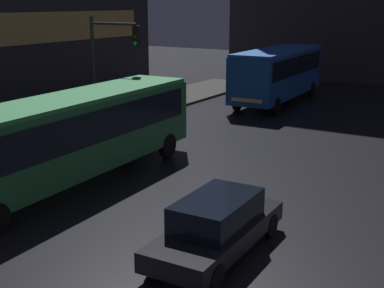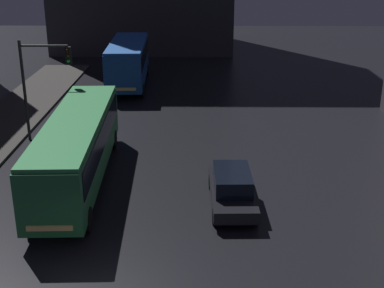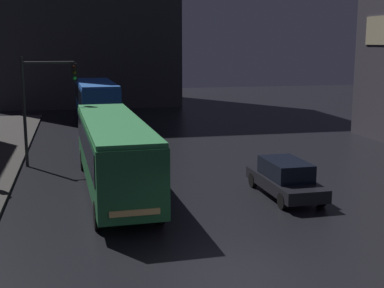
{
  "view_description": "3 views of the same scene",
  "coord_description": "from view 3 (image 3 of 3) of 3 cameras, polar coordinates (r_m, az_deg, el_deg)",
  "views": [
    {
      "loc": [
        10.17,
        -4.08,
        6.23
      ],
      "look_at": [
        0.87,
        11.19,
        1.46
      ],
      "focal_mm": 50.0,
      "sensor_mm": 36.0,
      "label": 1
    },
    {
      "loc": [
        2.77,
        -13.33,
        10.28
      ],
      "look_at": [
        2.5,
        9.19,
        1.87
      ],
      "focal_mm": 50.0,
      "sensor_mm": 36.0,
      "label": 2
    },
    {
      "loc": [
        -4.13,
        -13.15,
        6.29
      ],
      "look_at": [
        1.32,
        11.81,
        1.41
      ],
      "focal_mm": 50.0,
      "sensor_mm": 36.0,
      "label": 3
    }
  ],
  "objects": [
    {
      "name": "ground_plane",
      "position": [
        15.15,
        4.78,
        -13.74
      ],
      "size": [
        120.0,
        120.0,
        0.0
      ],
      "primitive_type": "plane",
      "color": "black"
    },
    {
      "name": "bus_near",
      "position": [
        22.66,
        -8.37,
        -0.39
      ],
      "size": [
        2.81,
        11.88,
        3.13
      ],
      "rotation": [
        0.0,
        0.0,
        3.18
      ],
      "color": "#236B38",
      "rests_on": "ground"
    },
    {
      "name": "bus_far",
      "position": [
        40.64,
        -10.17,
        4.71
      ],
      "size": [
        3.0,
        9.77,
        3.39
      ],
      "rotation": [
        0.0,
        0.0,
        3.18
      ],
      "color": "#194793",
      "rests_on": "ground"
    },
    {
      "name": "car_taxi",
      "position": [
        22.42,
        9.92,
        -3.59
      ],
      "size": [
        1.9,
        4.71,
        1.51
      ],
      "rotation": [
        0.0,
        0.0,
        3.17
      ],
      "color": "black",
      "rests_on": "ground"
    },
    {
      "name": "traffic_light_main",
      "position": [
        28.1,
        -15.57,
        5.28
      ],
      "size": [
        2.78,
        0.35,
        5.59
      ],
      "color": "#2D2D2D",
      "rests_on": "ground"
    }
  ]
}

